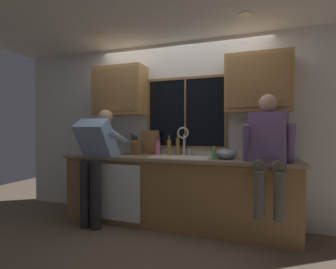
% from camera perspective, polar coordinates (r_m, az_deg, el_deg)
% --- Properties ---
extents(back_wall, '(5.45, 0.12, 2.55)m').
position_cam_1_polar(back_wall, '(3.69, 3.03, 0.98)').
color(back_wall, silver).
rests_on(back_wall, floor).
extents(ceiling_downlight_left, '(0.14, 0.14, 0.01)m').
position_cam_1_polar(ceiling_downlight_left, '(3.70, -14.90, 21.01)').
color(ceiling_downlight_left, '#FFEAB2').
extents(ceiling_downlight_right, '(0.14, 0.14, 0.01)m').
position_cam_1_polar(ceiling_downlight_right, '(3.15, 17.13, 24.67)').
color(ceiling_downlight_right, '#FFEAB2').
extents(window_glass, '(1.10, 0.02, 0.95)m').
position_cam_1_polar(window_glass, '(3.61, 3.99, 4.95)').
color(window_glass, black).
extents(window_frame_top, '(1.17, 0.02, 0.04)m').
position_cam_1_polar(window_frame_top, '(3.66, 3.96, 12.67)').
color(window_frame_top, brown).
extents(window_frame_bottom, '(1.17, 0.02, 0.04)m').
position_cam_1_polar(window_frame_bottom, '(3.60, 3.94, -2.89)').
color(window_frame_bottom, brown).
extents(window_frame_left, '(0.03, 0.02, 0.95)m').
position_cam_1_polar(window_frame_left, '(3.79, -4.39, 4.77)').
color(window_frame_left, brown).
extents(window_frame_right, '(0.03, 0.02, 0.95)m').
position_cam_1_polar(window_frame_right, '(3.49, 13.00, 5.05)').
color(window_frame_right, brown).
extents(window_mullion_center, '(0.02, 0.02, 0.95)m').
position_cam_1_polar(window_mullion_center, '(3.60, 3.94, 4.96)').
color(window_mullion_center, brown).
extents(lower_cabinet_run, '(3.05, 0.58, 0.88)m').
position_cam_1_polar(lower_cabinet_run, '(3.46, 1.35, -13.01)').
color(lower_cabinet_run, olive).
rests_on(lower_cabinet_run, floor).
extents(countertop, '(3.11, 0.62, 0.04)m').
position_cam_1_polar(countertop, '(3.36, 1.25, -5.45)').
color(countertop, gray).
rests_on(countertop, lower_cabinet_run).
extents(dishwasher_front, '(0.60, 0.02, 0.74)m').
position_cam_1_polar(dishwasher_front, '(3.43, -10.99, -12.85)').
color(dishwasher_front, white).
extents(upper_cabinet_left, '(0.79, 0.36, 0.72)m').
position_cam_1_polar(upper_cabinet_left, '(3.87, -10.90, 9.66)').
color(upper_cabinet_left, '#A87A47').
extents(upper_cabinet_right, '(0.79, 0.36, 0.72)m').
position_cam_1_polar(upper_cabinet_right, '(3.36, 19.75, 10.92)').
color(upper_cabinet_right, '#A87A47').
extents(sink, '(0.80, 0.46, 0.21)m').
position_cam_1_polar(sink, '(3.35, 2.65, -6.80)').
color(sink, white).
rests_on(sink, lower_cabinet_run).
extents(faucet, '(0.18, 0.09, 0.40)m').
position_cam_1_polar(faucet, '(3.49, 3.62, -0.70)').
color(faucet, silver).
rests_on(faucet, countertop).
extents(person_standing, '(0.53, 0.68, 1.57)m').
position_cam_1_polar(person_standing, '(3.52, -15.91, -4.14)').
color(person_standing, '#262628').
rests_on(person_standing, floor).
extents(person_sitting_on_counter, '(0.54, 0.63, 1.26)m').
position_cam_1_polar(person_sitting_on_counter, '(2.92, 21.82, -2.51)').
color(person_sitting_on_counter, '#595147').
rests_on(person_sitting_on_counter, countertop).
extents(knife_block, '(0.12, 0.18, 0.32)m').
position_cam_1_polar(knife_block, '(3.71, -7.34, -2.84)').
color(knife_block, olive).
rests_on(knife_block, countertop).
extents(cutting_board, '(0.28, 0.09, 0.35)m').
position_cam_1_polar(cutting_board, '(3.70, -3.88, -1.83)').
color(cutting_board, '#997047').
rests_on(cutting_board, countertop).
extents(mixing_bowl, '(0.27, 0.27, 0.13)m').
position_cam_1_polar(mixing_bowl, '(3.21, 13.07, -4.33)').
color(mixing_bowl, '#8C99A8').
rests_on(mixing_bowl, countertop).
extents(soap_dispenser, '(0.06, 0.07, 0.17)m').
position_cam_1_polar(soap_dispenser, '(3.11, 10.44, -4.45)').
color(soap_dispenser, '#59A566').
rests_on(soap_dispenser, countertop).
extents(bottle_green_glass, '(0.06, 0.06, 0.31)m').
position_cam_1_polar(bottle_green_glass, '(3.57, 2.24, -2.65)').
color(bottle_green_glass, olive).
rests_on(bottle_green_glass, countertop).
extents(bottle_tall_clear, '(0.07, 0.07, 0.24)m').
position_cam_1_polar(bottle_tall_clear, '(3.61, -2.35, -3.07)').
color(bottle_tall_clear, pink).
rests_on(bottle_tall_clear, countertop).
extents(bottle_amber_small, '(0.05, 0.05, 0.29)m').
position_cam_1_polar(bottle_amber_small, '(3.55, 0.26, -2.81)').
color(bottle_amber_small, olive).
rests_on(bottle_amber_small, countertop).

